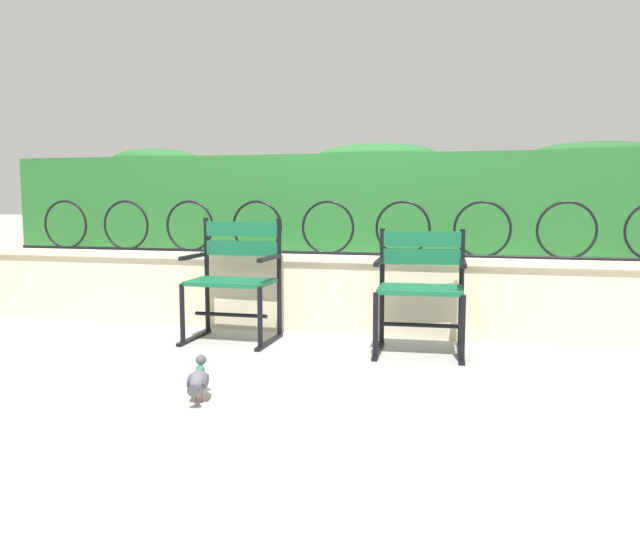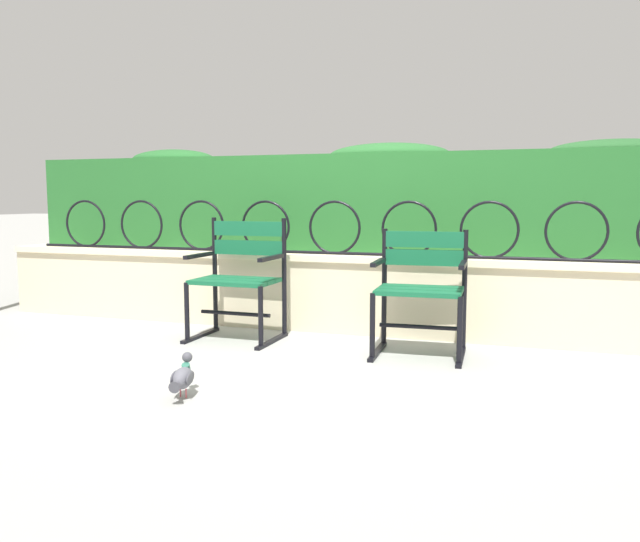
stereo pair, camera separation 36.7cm
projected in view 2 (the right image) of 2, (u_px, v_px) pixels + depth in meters
name	position (u px, v px, depth m)	size (l,w,h in m)	color
ground_plane	(318.00, 351.00, 4.42)	(60.00, 60.00, 0.00)	#9E9E99
stone_wall	(348.00, 292.00, 5.08)	(6.21, 0.41, 0.61)	beige
iron_arch_fence	(336.00, 230.00, 4.98)	(5.70, 0.02, 0.42)	black
hedge_row	(367.00, 199.00, 5.48)	(6.09, 0.69, 0.89)	#236028
park_chair_left	(239.00, 275.00, 4.79)	(0.63, 0.53, 0.90)	#145B38
park_chair_right	(421.00, 287.00, 4.30)	(0.62, 0.55, 0.83)	#145B38
pigeon_near_chairs	(183.00, 377.00, 3.38)	(0.14, 0.29, 0.22)	#5B5B66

